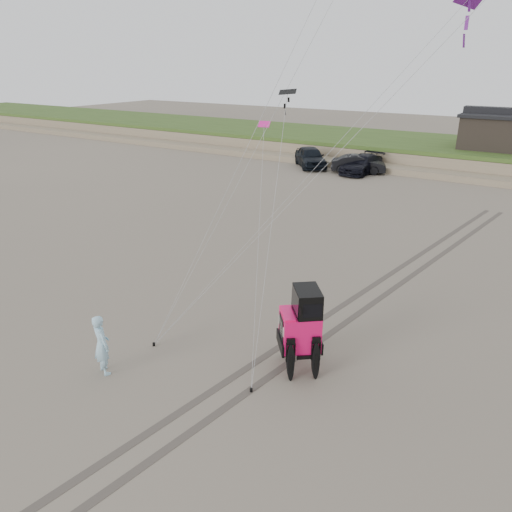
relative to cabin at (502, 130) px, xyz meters
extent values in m
plane|color=#6B6054|center=(-2.00, -37.00, -3.24)|extent=(160.00, 160.00, 0.00)
cube|color=#7A6B54|center=(-2.00, 1.00, -2.54)|extent=(160.00, 12.00, 1.40)
cube|color=#2D4719|center=(-2.00, 1.00, -1.69)|extent=(160.00, 12.00, 0.35)
cube|color=#7A6B54|center=(-2.00, -5.50, -2.99)|extent=(160.00, 3.50, 0.50)
cube|color=black|center=(0.00, 0.00, -0.21)|extent=(6.00, 5.00, 2.60)
cube|color=black|center=(0.00, 0.00, 1.21)|extent=(6.40, 5.40, 0.25)
cube|color=black|center=(0.00, 0.00, 1.59)|extent=(6.40, 1.20, 0.50)
imported|color=black|center=(-13.78, -7.92, -2.36)|extent=(4.87, 5.27, 1.75)
imported|color=black|center=(-9.33, -7.96, -2.51)|extent=(4.69, 3.00, 1.46)
imported|color=black|center=(-9.06, -7.89, -2.49)|extent=(2.44, 5.26, 1.49)
imported|color=#97D6EA|center=(-4.92, -38.87, -2.29)|extent=(0.80, 0.66, 1.89)
cube|color=black|center=(-2.64, -32.13, 4.51)|extent=(0.65, 0.51, 0.19)
cube|color=#D81B89|center=(-5.70, -28.64, 2.95)|extent=(0.55, 0.33, 0.25)
cylinder|color=black|center=(-4.71, -37.00, -3.18)|extent=(0.08, 0.08, 0.12)
cylinder|color=black|center=(-0.70, -37.32, -3.18)|extent=(0.08, 0.08, 0.12)
cube|color=#4C443D|center=(-0.40, -29.00, -3.23)|extent=(4.42, 29.74, 0.01)
cube|color=#4C443D|center=(0.40, -29.00, -3.23)|extent=(4.42, 29.74, 0.01)
camera|label=1|loc=(5.72, -47.06, 5.46)|focal=35.00mm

